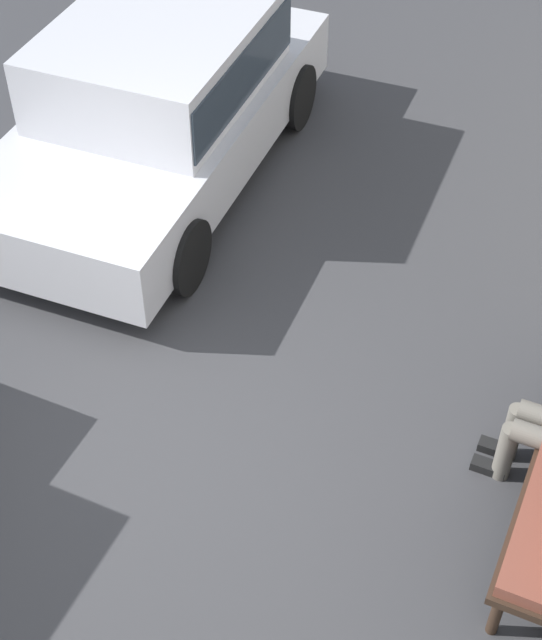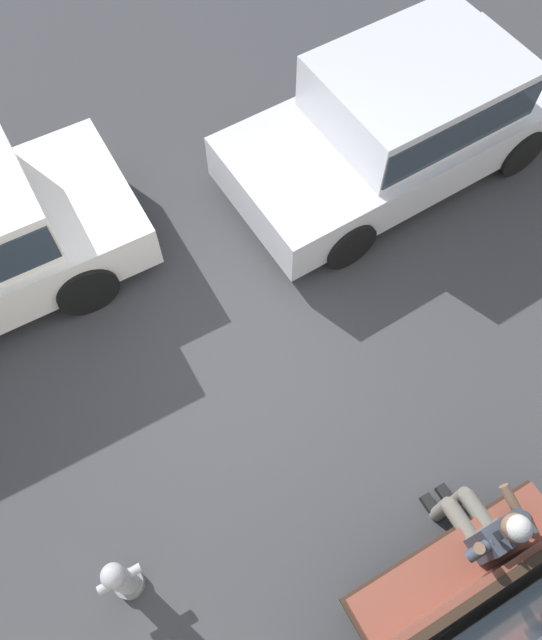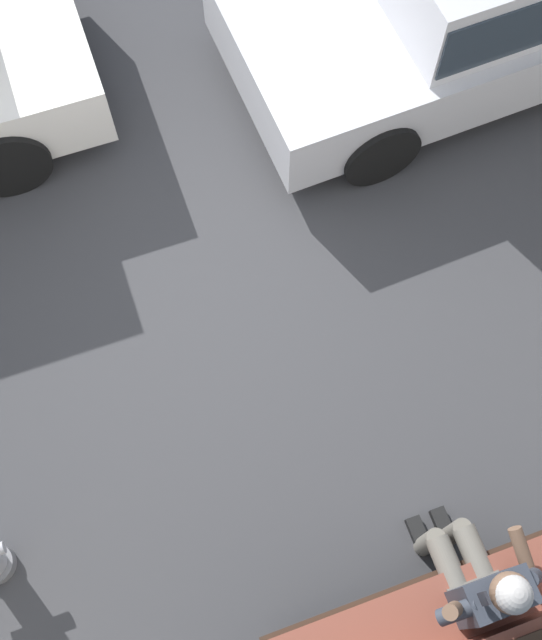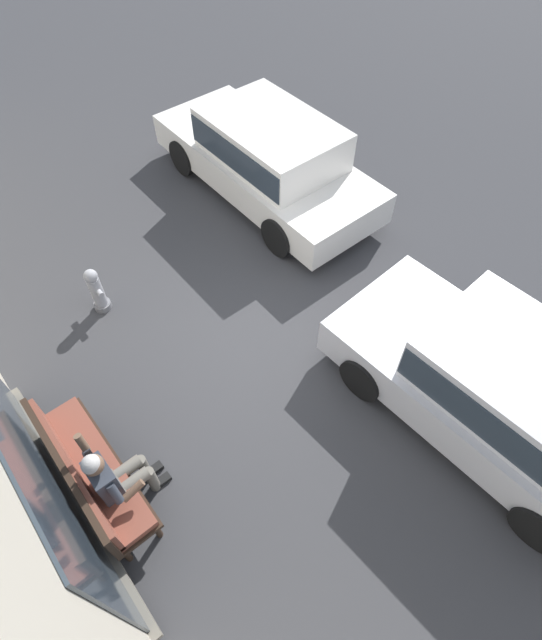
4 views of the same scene
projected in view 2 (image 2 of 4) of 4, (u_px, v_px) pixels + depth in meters
The scene contains 5 objects.
ground_plane at pixel (239, 356), 6.62m from camera, with size 60.00×60.00×0.00m, color #38383A.
bench at pixel (468, 575), 5.07m from camera, with size 1.99×0.55×0.99m.
person_on_phone at pixel (487, 528), 5.12m from camera, with size 0.73×0.74×1.33m.
parked_car_near at pixel (404, 115), 7.17m from camera, with size 4.20×2.08×1.48m.
fire_hydrant at pixel (121, 580), 5.21m from camera, with size 0.38×0.26×0.81m.
Camera 2 is at (1.07, 2.60, 6.01)m, focal length 35.00 mm.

